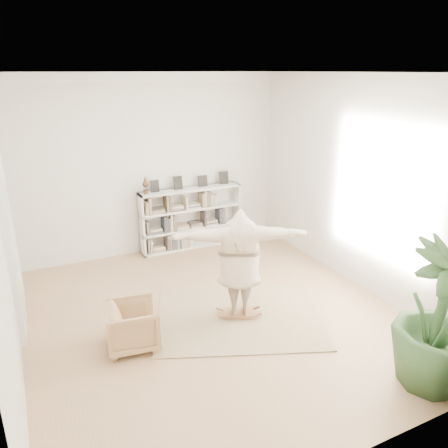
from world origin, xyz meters
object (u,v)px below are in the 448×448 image
object	(u,v)px
bookshelf	(191,218)
rocker_board	(239,313)
person	(239,260)
houseplant	(439,318)
armchair	(132,326)

from	to	relation	value
bookshelf	rocker_board	world-z (taller)	bookshelf
bookshelf	person	distance (m)	3.05
bookshelf	houseplant	distance (m)	5.46
armchair	rocker_board	distance (m)	1.69
armchair	person	world-z (taller)	person
rocker_board	houseplant	world-z (taller)	houseplant
bookshelf	houseplant	bearing A→B (deg)	-79.65
rocker_board	person	size ratio (longest dim) A/B	0.26
armchair	person	bearing A→B (deg)	-80.58
houseplant	rocker_board	bearing A→B (deg)	120.55
armchair	person	distance (m)	1.79
bookshelf	rocker_board	xyz separation A→B (m)	(-0.41, -3.01, -0.57)
person	houseplant	bearing A→B (deg)	142.46
bookshelf	armchair	world-z (taller)	bookshelf
person	armchair	bearing A→B (deg)	23.10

